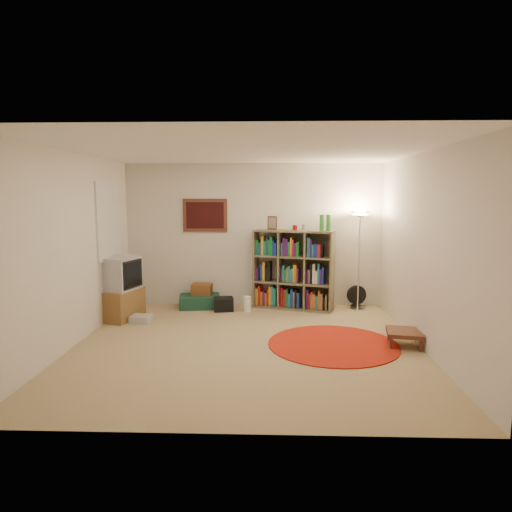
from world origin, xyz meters
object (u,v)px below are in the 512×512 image
(suitcase, at_px, (200,301))
(side_table, at_px, (405,333))
(floor_fan, at_px, (356,296))
(tv_stand, at_px, (120,289))
(bookshelf, at_px, (292,271))
(floor_lamp, at_px, (360,228))

(suitcase, height_order, side_table, suitcase)
(floor_fan, height_order, tv_stand, tv_stand)
(floor_fan, height_order, suitcase, floor_fan)
(suitcase, bearing_deg, side_table, -41.29)
(tv_stand, relative_size, side_table, 1.90)
(tv_stand, bearing_deg, bookshelf, 33.02)
(floor_fan, bearing_deg, side_table, -97.14)
(bookshelf, xyz_separation_m, floor_fan, (1.13, 0.10, -0.46))
(bookshelf, height_order, tv_stand, bookshelf)
(suitcase, bearing_deg, floor_lamp, -8.98)
(floor_fan, bearing_deg, tv_stand, 179.23)
(floor_lamp, xyz_separation_m, floor_fan, (0.01, 0.17, -1.20))
(suitcase, relative_size, side_table, 1.42)
(floor_fan, distance_m, tv_stand, 3.99)
(suitcase, xyz_separation_m, side_table, (2.98, -1.95, 0.06))
(bookshelf, bearing_deg, floor_lamp, 13.43)
(bookshelf, relative_size, side_table, 3.12)
(bookshelf, distance_m, floor_fan, 1.23)
(bookshelf, distance_m, tv_stand, 2.86)
(suitcase, bearing_deg, bookshelf, -7.29)
(floor_fan, relative_size, tv_stand, 0.39)
(suitcase, bearing_deg, tv_stand, -154.01)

